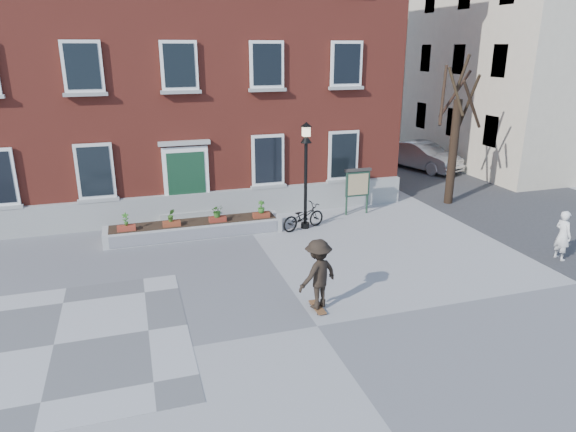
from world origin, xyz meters
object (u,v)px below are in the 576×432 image
object	(u,v)px
bicycle	(303,217)
bystander	(563,235)
parked_car	(422,156)
notice_board	(358,184)
lamp_post	(306,161)
skateboarder	(318,274)

from	to	relation	value
bicycle	bystander	distance (m)	8.56
bicycle	bystander	xyz separation A→B (m)	(6.87, -5.10, 0.32)
parked_car	bicycle	bearing A→B (deg)	-161.09
notice_board	bicycle	bearing A→B (deg)	-158.05
bicycle	parked_car	bearing A→B (deg)	-70.18
bystander	notice_board	xyz separation A→B (m)	(-4.23, 6.16, 0.46)
lamp_post	skateboarder	world-z (taller)	lamp_post
bicycle	lamp_post	xyz separation A→B (m)	(0.11, 0.10, 2.06)
bicycle	parked_car	size ratio (longest dim) A/B	0.40
bystander	parked_car	bearing A→B (deg)	-11.12
lamp_post	bicycle	bearing A→B (deg)	-137.96
notice_board	skateboarder	bearing A→B (deg)	-121.50
bicycle	parked_car	xyz separation A→B (m)	(9.37, 7.32, 0.27)
bicycle	bystander	world-z (taller)	bystander
parked_car	bystander	world-z (taller)	bystander
bicycle	lamp_post	distance (m)	2.07
notice_board	skateboarder	size ratio (longest dim) A/B	0.98
bicycle	notice_board	world-z (taller)	notice_board
parked_car	bystander	bearing A→B (deg)	-120.49
bystander	notice_board	distance (m)	7.49
bicycle	parked_car	world-z (taller)	parked_car
bicycle	skateboarder	distance (m)	6.15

